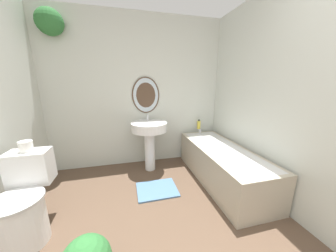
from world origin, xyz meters
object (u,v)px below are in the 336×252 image
at_px(pedestal_sink, 149,134).
at_px(bathtub, 221,163).
at_px(toilet, 24,205).
at_px(shampoo_bottle, 199,125).
at_px(toilet_paper_roll, 26,146).

xyz_separation_m(pedestal_sink, bathtub, (0.93, -0.56, -0.34)).
height_order(toilet, shampoo_bottle, toilet).
distance_m(pedestal_sink, shampoo_bottle, 0.94).
relative_size(pedestal_sink, toilet_paper_roll, 7.97).
bearing_deg(pedestal_sink, toilet, -142.38).
relative_size(toilet, pedestal_sink, 0.84).
xyz_separation_m(pedestal_sink, toilet_paper_roll, (-1.25, -0.75, 0.20)).
relative_size(bathtub, shampoo_bottle, 9.87).
xyz_separation_m(toilet, pedestal_sink, (1.25, 0.96, 0.27)).
height_order(toilet, pedestal_sink, pedestal_sink).
xyz_separation_m(toilet, shampoo_bottle, (2.17, 1.17, 0.32)).
relative_size(shampoo_bottle, toilet_paper_roll, 1.52).
xyz_separation_m(pedestal_sink, shampoo_bottle, (0.92, 0.20, 0.05)).
xyz_separation_m(bathtub, shampoo_bottle, (-0.02, 0.76, 0.39)).
relative_size(toilet, bathtub, 0.45).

